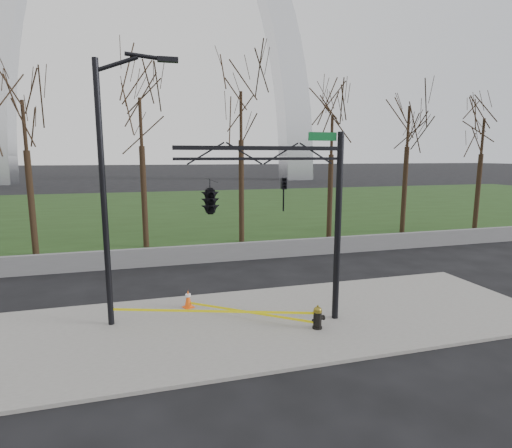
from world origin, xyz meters
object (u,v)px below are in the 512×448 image
object	(u,v)px
fire_hydrant	(318,318)
street_light	(110,176)
traffic_cone	(188,299)
traffic_signal_mast	(236,196)

from	to	relation	value
fire_hydrant	street_light	xyz separation A→B (m)	(-5.84, 2.04, 4.26)
traffic_cone	street_light	world-z (taller)	street_light
fire_hydrant	street_light	distance (m)	7.50
fire_hydrant	traffic_signal_mast	world-z (taller)	traffic_signal_mast
traffic_cone	street_light	xyz separation A→B (m)	(-2.24, -0.76, 4.28)
fire_hydrant	traffic_cone	world-z (taller)	fire_hydrant
traffic_signal_mast	traffic_cone	bearing A→B (deg)	119.71
fire_hydrant	street_light	bearing A→B (deg)	151.45
traffic_signal_mast	street_light	bearing A→B (deg)	157.94
traffic_cone	fire_hydrant	bearing A→B (deg)	-37.88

